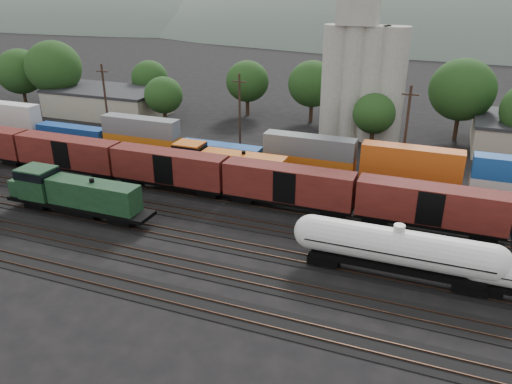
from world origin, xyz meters
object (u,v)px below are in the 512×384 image
(green_locomotive, at_px, (71,193))
(orange_locomotive, at_px, (221,163))
(tank_car_a, at_px, (397,249))
(grain_silo, at_px, (362,70))

(green_locomotive, height_order, orange_locomotive, green_locomotive)
(tank_car_a, height_order, grain_silo, grain_silo)
(tank_car_a, bearing_deg, green_locomotive, -180.00)
(green_locomotive, relative_size, tank_car_a, 0.96)
(orange_locomotive, height_order, grain_silo, grain_silo)
(green_locomotive, xyz_separation_m, grain_silo, (24.34, 41.00, 8.55))
(green_locomotive, relative_size, grain_silo, 0.62)
(green_locomotive, height_order, grain_silo, grain_silo)
(green_locomotive, xyz_separation_m, orange_locomotive, (11.51, 15.00, -0.10))
(green_locomotive, bearing_deg, orange_locomotive, 52.49)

